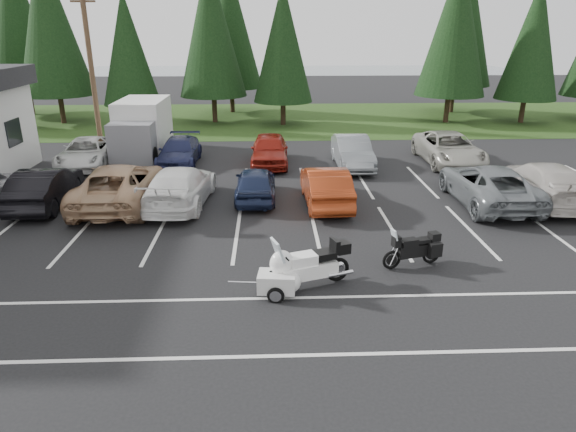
# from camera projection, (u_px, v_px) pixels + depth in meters

# --- Properties ---
(ground) EXTENTS (120.00, 120.00, 0.00)m
(ground) POSITION_uv_depth(u_px,v_px,m) (303.00, 244.00, 16.70)
(ground) COLOR black
(ground) RESTS_ON ground
(grass_strip) EXTENTS (80.00, 16.00, 0.01)m
(grass_strip) POSITION_uv_depth(u_px,v_px,m) (282.00, 119.00, 39.18)
(grass_strip) COLOR #1E3912
(grass_strip) RESTS_ON ground
(lake_water) EXTENTS (70.00, 50.00, 0.02)m
(lake_water) POSITION_uv_depth(u_px,v_px,m) (306.00, 79.00, 68.36)
(lake_water) COLOR slate
(lake_water) RESTS_ON ground
(utility_pole) EXTENTS (1.60, 0.26, 9.00)m
(utility_pole) POSITION_uv_depth(u_px,v_px,m) (91.00, 68.00, 25.94)
(utility_pole) COLOR #473321
(utility_pole) RESTS_ON ground
(box_truck) EXTENTS (2.40, 5.60, 2.90)m
(box_truck) POSITION_uv_depth(u_px,v_px,m) (140.00, 129.00, 27.61)
(box_truck) COLOR silver
(box_truck) RESTS_ON ground
(stall_markings) EXTENTS (32.00, 16.00, 0.01)m
(stall_markings) POSITION_uv_depth(u_px,v_px,m) (299.00, 222.00, 18.57)
(stall_markings) COLOR silver
(stall_markings) RESTS_ON ground
(conifer_2) EXTENTS (5.10, 5.10, 11.89)m
(conifer_2) POSITION_uv_depth(u_px,v_px,m) (49.00, 22.00, 35.05)
(conifer_2) COLOR #332316
(conifer_2) RESTS_ON ground
(conifer_3) EXTENTS (3.87, 3.87, 9.02)m
(conifer_3) POSITION_uv_depth(u_px,v_px,m) (127.00, 48.00, 34.53)
(conifer_3) COLOR #332316
(conifer_3) RESTS_ON ground
(conifer_4) EXTENTS (4.80, 4.80, 11.17)m
(conifer_4) POSITION_uv_depth(u_px,v_px,m) (211.00, 28.00, 35.69)
(conifer_4) COLOR #332316
(conifer_4) RESTS_ON ground
(conifer_5) EXTENTS (4.14, 4.14, 9.63)m
(conifer_5) POSITION_uv_depth(u_px,v_px,m) (283.00, 42.00, 34.97)
(conifer_5) COLOR #332316
(conifer_5) RESTS_ON ground
(conifer_6) EXTENTS (4.93, 4.93, 11.48)m
(conifer_6) POSITION_uv_depth(u_px,v_px,m) (456.00, 25.00, 35.50)
(conifer_6) COLOR #332316
(conifer_6) RESTS_ON ground
(conifer_7) EXTENTS (4.27, 4.27, 9.94)m
(conifer_7) POSITION_uv_depth(u_px,v_px,m) (533.00, 39.00, 35.73)
(conifer_7) COLOR #332316
(conifer_7) RESTS_ON ground
(conifer_back_a) EXTENTS (5.28, 5.28, 12.30)m
(conifer_back_a) POSITION_uv_depth(u_px,v_px,m) (17.00, 19.00, 38.76)
(conifer_back_a) COLOR #332316
(conifer_back_a) RESTS_ON ground
(conifer_back_b) EXTENTS (4.97, 4.97, 11.58)m
(conifer_back_b) POSITION_uv_depth(u_px,v_px,m) (229.00, 25.00, 39.95)
(conifer_back_b) COLOR #332316
(conifer_back_b) RESTS_ON ground
(conifer_back_c) EXTENTS (5.50, 5.50, 12.81)m
(conifer_back_c) POSITION_uv_depth(u_px,v_px,m) (461.00, 15.00, 39.70)
(conifer_back_c) COLOR #332316
(conifer_back_c) RESTS_ON ground
(car_near_1) EXTENTS (1.82, 4.73, 1.54)m
(car_near_1) POSITION_uv_depth(u_px,v_px,m) (45.00, 187.00, 20.03)
(car_near_1) COLOR black
(car_near_1) RESTS_ON ground
(car_near_2) EXTENTS (2.83, 5.99, 1.65)m
(car_near_2) POSITION_uv_depth(u_px,v_px,m) (119.00, 185.00, 20.10)
(car_near_2) COLOR tan
(car_near_2) RESTS_ON ground
(car_near_3) EXTENTS (2.57, 5.47, 1.54)m
(car_near_3) POSITION_uv_depth(u_px,v_px,m) (180.00, 186.00, 20.12)
(car_near_3) COLOR white
(car_near_3) RESTS_ON ground
(car_near_4) EXTENTS (1.64, 4.02, 1.37)m
(car_near_4) POSITION_uv_depth(u_px,v_px,m) (256.00, 183.00, 20.78)
(car_near_4) COLOR #192340
(car_near_4) RESTS_ON ground
(car_near_5) EXTENTS (1.76, 4.66, 1.52)m
(car_near_5) POSITION_uv_depth(u_px,v_px,m) (326.00, 186.00, 20.21)
(car_near_5) COLOR #983213
(car_near_5) RESTS_ON ground
(car_near_6) EXTENTS (2.61, 5.65, 1.57)m
(car_near_6) POSITION_uv_depth(u_px,v_px,m) (488.00, 185.00, 20.27)
(car_near_6) COLOR slate
(car_near_6) RESTS_ON ground
(car_near_7) EXTENTS (2.58, 5.68, 1.61)m
(car_near_7) POSITION_uv_depth(u_px,v_px,m) (543.00, 182.00, 20.49)
(car_near_7) COLOR beige
(car_near_7) RESTS_ON ground
(car_far_0) EXTENTS (2.62, 5.10, 1.38)m
(car_far_0) POSITION_uv_depth(u_px,v_px,m) (86.00, 153.00, 25.82)
(car_far_0) COLOR silver
(car_far_0) RESTS_ON ground
(car_far_1) EXTENTS (1.89, 4.64, 1.35)m
(car_far_1) POSITION_uv_depth(u_px,v_px,m) (179.00, 152.00, 26.05)
(car_far_1) COLOR #1C2147
(car_far_1) RESTS_ON ground
(car_far_2) EXTENTS (1.94, 4.60, 1.55)m
(car_far_2) POSITION_uv_depth(u_px,v_px,m) (270.00, 150.00, 26.04)
(car_far_2) COLOR maroon
(car_far_2) RESTS_ON ground
(car_far_3) EXTENTS (1.65, 4.66, 1.53)m
(car_far_3) POSITION_uv_depth(u_px,v_px,m) (352.00, 152.00, 25.55)
(car_far_3) COLOR slate
(car_far_3) RESTS_ON ground
(car_far_4) EXTENTS (2.60, 5.61, 1.56)m
(car_far_4) POSITION_uv_depth(u_px,v_px,m) (449.00, 149.00, 26.25)
(car_far_4) COLOR #A2A095
(car_far_4) RESTS_ON ground
(touring_motorcycle) EXTENTS (2.90, 1.72, 1.54)m
(touring_motorcycle) POSITION_uv_depth(u_px,v_px,m) (308.00, 261.00, 13.73)
(touring_motorcycle) COLOR white
(touring_motorcycle) RESTS_ON ground
(cargo_trailer) EXTENTS (1.50, 0.95, 0.66)m
(cargo_trailer) POSITION_uv_depth(u_px,v_px,m) (277.00, 284.00, 13.43)
(cargo_trailer) COLOR silver
(cargo_trailer) RESTS_ON ground
(adventure_motorcycle) EXTENTS (2.21, 1.26, 1.27)m
(adventure_motorcycle) POSITION_uv_depth(u_px,v_px,m) (413.00, 246.00, 14.97)
(adventure_motorcycle) COLOR black
(adventure_motorcycle) RESTS_ON ground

